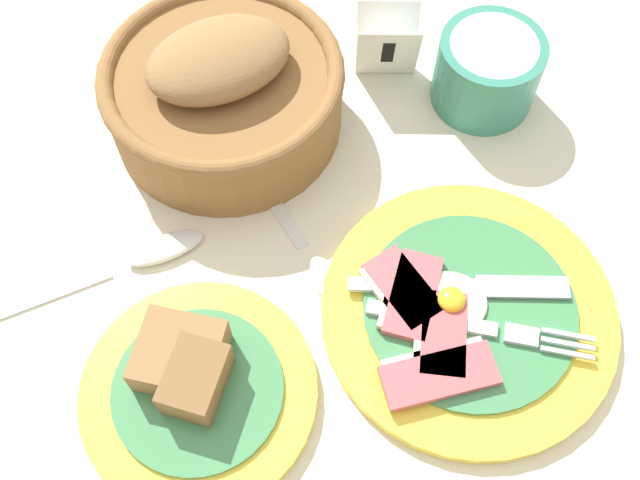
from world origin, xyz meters
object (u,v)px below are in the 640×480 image
(sugar_cup, at_px, (487,70))
(bread_basket, at_px, (224,90))
(breakfast_plate, at_px, (463,313))
(number_card, at_px, (387,44))
(bread_plate, at_px, (195,385))
(teaspoon_near_cup, at_px, (136,260))
(teaspoon_by_saucer, at_px, (317,265))

(sugar_cup, relative_size, bread_basket, 0.45)
(breakfast_plate, distance_m, bread_basket, 0.29)
(breakfast_plate, bearing_deg, number_card, 92.77)
(breakfast_plate, xyz_separation_m, bread_basket, (-0.18, 0.23, 0.04))
(bread_plate, relative_size, teaspoon_near_cup, 0.99)
(breakfast_plate, bearing_deg, teaspoon_near_cup, 161.11)
(teaspoon_by_saucer, bearing_deg, bread_plate, -71.68)
(number_card, bearing_deg, breakfast_plate, -78.00)
(breakfast_plate, height_order, bread_plate, bread_plate)
(bread_plate, relative_size, number_card, 2.57)
(bread_basket, relative_size, teaspoon_near_cup, 1.17)
(bread_basket, height_order, teaspoon_near_cup, bread_basket)
(bread_basket, distance_m, teaspoon_near_cup, 0.17)
(number_card, relative_size, teaspoon_near_cup, 0.39)
(bread_plate, distance_m, number_card, 0.37)
(breakfast_plate, distance_m, number_card, 0.28)
(number_card, height_order, teaspoon_by_saucer, number_card)
(bread_plate, xyz_separation_m, number_card, (0.21, 0.31, 0.02))
(breakfast_plate, xyz_separation_m, sugar_cup, (0.07, 0.23, 0.03))
(bread_plate, distance_m, teaspoon_by_saucer, 0.15)
(sugar_cup, height_order, number_card, number_card)
(teaspoon_by_saucer, bearing_deg, bread_basket, 177.75)
(sugar_cup, bearing_deg, bread_plate, -138.95)
(bread_basket, xyz_separation_m, number_card, (0.16, 0.04, -0.01))
(sugar_cup, height_order, bread_basket, bread_basket)
(breakfast_plate, height_order, bread_basket, bread_basket)
(bread_plate, xyz_separation_m, teaspoon_near_cup, (-0.05, 0.12, -0.01))
(breakfast_plate, relative_size, teaspoon_near_cup, 1.30)
(number_card, bearing_deg, bread_plate, -115.23)
(teaspoon_by_saucer, bearing_deg, number_card, 132.32)
(bread_basket, distance_m, teaspoon_by_saucer, 0.19)
(bread_basket, height_order, teaspoon_by_saucer, bread_basket)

